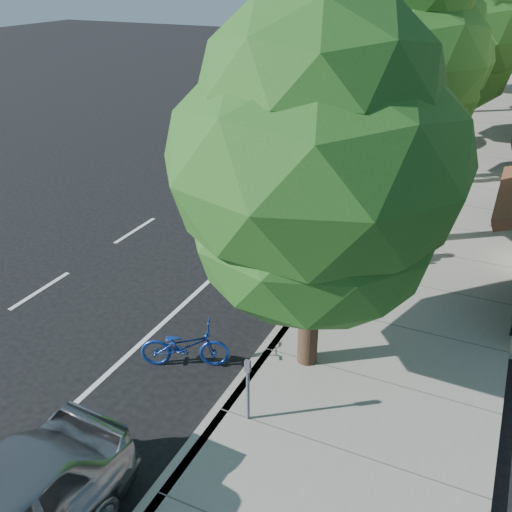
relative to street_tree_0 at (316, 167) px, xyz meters
The scene contains 17 objects.
ground 4.75m from the street_tree_0, 114.23° to the left, with size 120.00×120.00×0.00m, color black.
sidewalk 10.91m from the street_tree_0, 82.03° to the left, with size 4.60×56.00×0.15m, color gray.
curb 10.86m from the street_tree_0, 95.14° to the left, with size 0.30×56.00×0.15m, color #9E998E.
curb_red_segment 5.19m from the street_tree_0, 106.70° to the left, with size 0.32×4.00×0.15m, color maroon.
street_tree_0 is the anchor object (origin of this frame).
street_tree_1 6.06m from the street_tree_0, 90.00° to the left, with size 4.39×4.39×8.05m.
street_tree_2 12.00m from the street_tree_0, 90.00° to the left, with size 3.84×3.84×6.81m.
street_tree_3 18.00m from the street_tree_0, 90.00° to the left, with size 5.58×5.58×7.58m.
street_tree_4 24.01m from the street_tree_0, 90.00° to the left, with size 4.75×4.75×7.78m.
street_tree_5 30.00m from the street_tree_0, 90.00° to the left, with size 5.40×5.40×7.02m.
cyclist 5.42m from the street_tree_0, 98.78° to the left, with size 0.63×0.41×1.73m, color white.
bicycle 4.48m from the street_tree_0, 155.93° to the right, with size 0.62×1.79×0.94m, color navy.
silver_suv 8.69m from the street_tree_0, 110.31° to the left, with size 2.66×5.77×1.60m, color #AFAEB3.
dark_sedan 16.38m from the street_tree_0, 95.01° to the left, with size 1.72×4.94×1.63m, color black.
white_pickup 23.45m from the street_tree_0, 97.68° to the left, with size 2.34×5.75×1.67m, color silver.
dark_suv_far 27.91m from the street_tree_0, 94.78° to the left, with size 1.76×4.37×1.49m, color black.
pedestrian 12.36m from the street_tree_0, 86.86° to the left, with size 0.88×0.69×1.82m, color black.
Camera 1 is at (3.91, -10.84, 7.27)m, focal length 40.00 mm.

